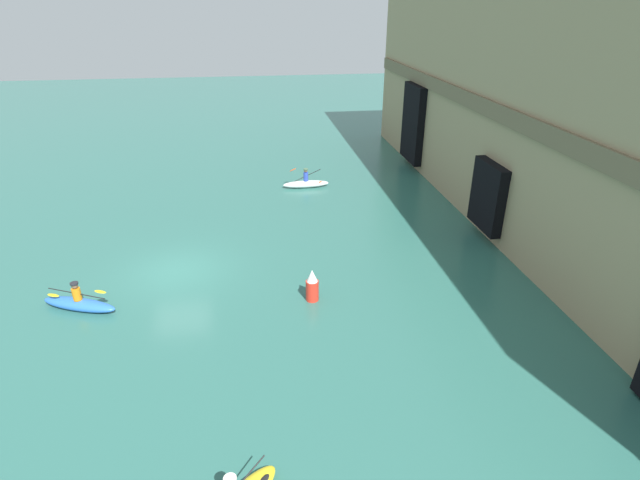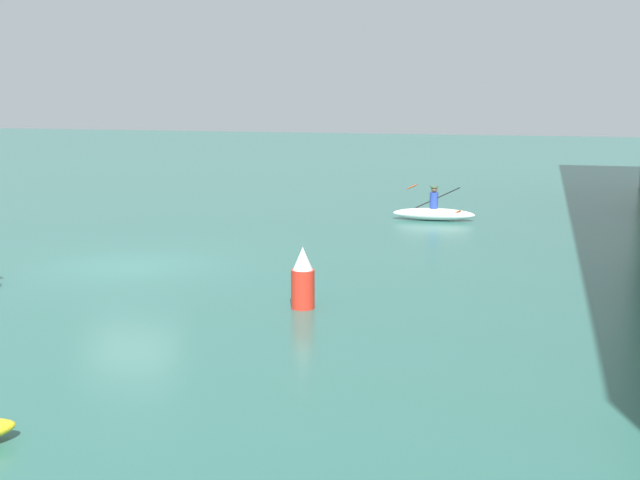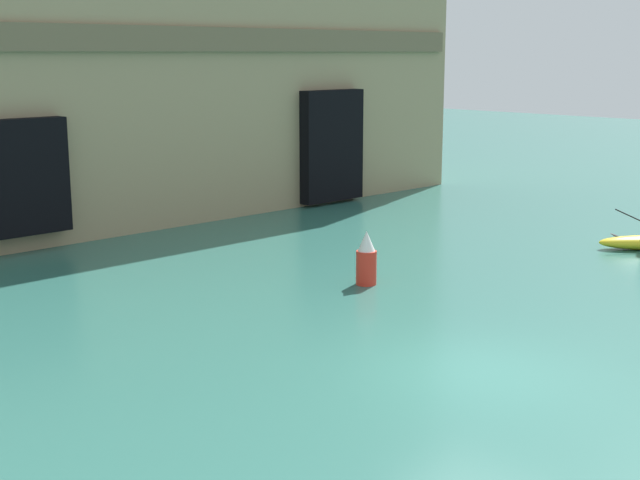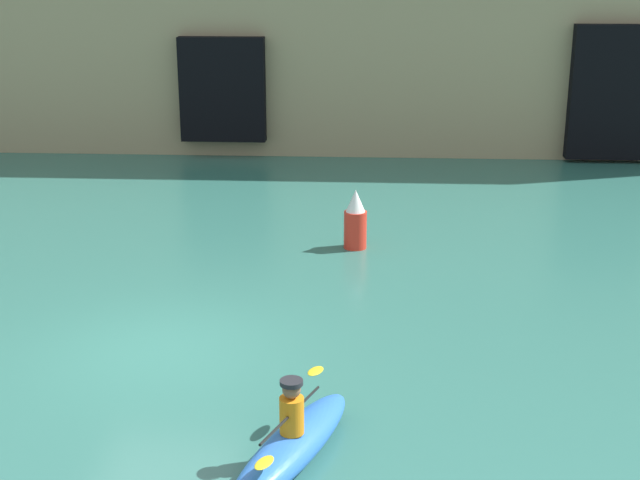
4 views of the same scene
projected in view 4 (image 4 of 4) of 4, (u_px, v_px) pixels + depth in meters
ground_plane at (162, 349)px, 14.75m from camera, size 120.00×120.00×0.00m
kayak_blue at (292, 444)px, 11.40m from camera, size 1.74×3.07×1.17m
marker_buoy at (355, 221)px, 19.64m from camera, size 0.51×0.51×1.33m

